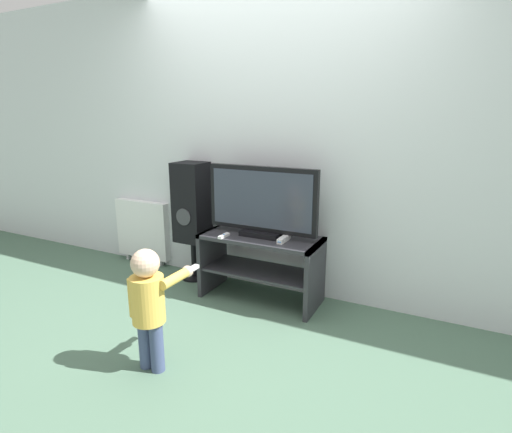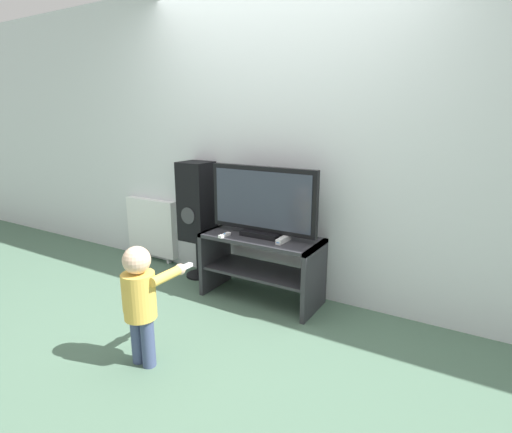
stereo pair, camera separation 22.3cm
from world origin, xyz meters
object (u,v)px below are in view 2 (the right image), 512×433
(game_console, at_px, (283,240))
(child, at_px, (141,296))
(television, at_px, (263,202))
(remote_primary, at_px, (225,235))
(radiator, at_px, (152,227))
(speaker_tower, at_px, (197,204))

(game_console, distance_m, child, 1.17)
(television, distance_m, remote_primary, 0.41)
(game_console, relative_size, child, 0.24)
(child, relative_size, radiator, 1.17)
(game_console, height_order, child, child)
(child, relative_size, speaker_tower, 0.70)
(child, distance_m, speaker_tower, 1.42)
(speaker_tower, xyz_separation_m, radiator, (-0.71, 0.11, -0.35))
(game_console, relative_size, speaker_tower, 0.17)
(child, distance_m, radiator, 1.90)
(television, height_order, child, television)
(child, bearing_deg, game_console, 70.64)
(child, bearing_deg, radiator, 133.47)
(remote_primary, bearing_deg, game_console, 13.66)
(remote_primary, distance_m, radiator, 1.29)
(television, distance_m, radiator, 1.56)
(television, xyz_separation_m, speaker_tower, (-0.76, 0.10, -0.12))
(television, xyz_separation_m, child, (-0.17, -1.17, -0.38))
(radiator, bearing_deg, game_console, -9.15)
(television, height_order, speaker_tower, television)
(television, distance_m, speaker_tower, 0.77)
(television, xyz_separation_m, radiator, (-1.47, 0.21, -0.47))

